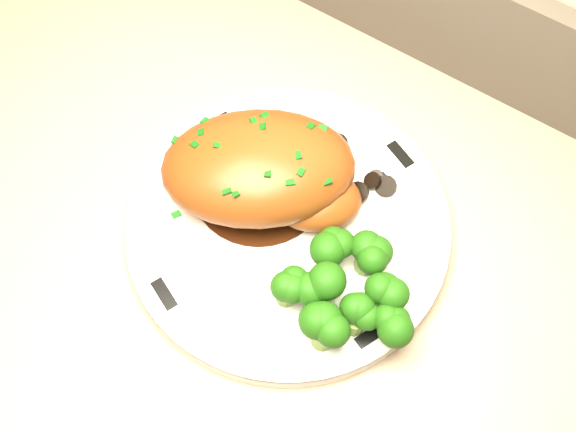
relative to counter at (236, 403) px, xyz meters
The scene contains 10 objects.
counter is the anchor object (origin of this frame).
plate 0.48m from the counter, 67.09° to the left, with size 0.27×0.27×0.02m, color white.
rim_accent_0 0.52m from the counter, 67.12° to the left, with size 0.03×0.01×0.00m, color black.
rim_accent_1 0.50m from the counter, 120.70° to the left, with size 0.03×0.01×0.00m, color black.
rim_accent_2 0.48m from the counter, 112.66° to the right, with size 0.03×0.01×0.00m, color black.
rim_accent_3 0.50m from the counter, 13.56° to the left, with size 0.03×0.01×0.00m, color black.
gravy_pool 0.49m from the counter, 92.82° to the left, with size 0.12×0.12×0.00m, color black.
chicken_breast 0.52m from the counter, 89.11° to the left, with size 0.20×0.18×0.06m.
mushroom_pile 0.50m from the counter, 70.71° to the left, with size 0.08×0.06×0.02m.
broccoli_florets 0.51m from the counter, 22.32° to the left, with size 0.11×0.10×0.04m.
Camera 1 is at (0.25, 1.53, 1.49)m, focal length 45.00 mm.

